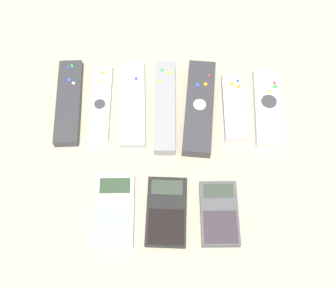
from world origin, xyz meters
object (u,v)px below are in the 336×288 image
Objects in this scene: remote_2 at (133,103)px; calculator_1 at (167,211)px; remote_0 at (69,102)px; calculator_0 at (114,211)px; remote_4 at (199,107)px; calculator_2 at (219,213)px; remote_5 at (234,108)px; remote_6 at (268,108)px; remote_3 at (165,106)px; remote_1 at (100,103)px.

remote_2 reaches higher than calculator_1.
calculator_0 is (0.11, -0.24, -0.00)m from remote_0.
calculator_2 is at bearing -77.43° from remote_4.
remote_4 is at bearing 178.90° from remote_5.
remote_6 reaches higher than calculator_0.
calculator_2 is (0.03, -0.23, -0.00)m from remote_4.
remote_0 is 1.49× the size of calculator_1.
remote_0 is 0.26m from calculator_0.
remote_3 is 0.14m from remote_5.
calculator_1 is (0.01, -0.23, -0.01)m from remote_3.
remote_3 is 0.97× the size of remote_4.
calculator_1 is at bearing -59.43° from remote_1.
calculator_1 is 0.10m from calculator_2.
calculator_1 is at bearing -51.35° from remote_0.
remote_2 is at bearing 83.11° from calculator_0.
remote_6 reaches higher than calculator_2.
remote_3 is 1.60× the size of calculator_1.
remote_6 is (0.41, -0.01, 0.00)m from remote_0.
calculator_2 is at bearing -40.96° from remote_0.
remote_6 is (0.07, 0.00, -0.00)m from remote_5.
remote_1 is 0.27m from calculator_1.
remote_3 reaches higher than remote_2.
remote_5 is at bearing -176.87° from remote_6.
remote_1 is 1.01× the size of remote_6.
remote_0 is 1.11× the size of remote_1.
remote_3 is 0.25m from calculator_0.
remote_0 is 1.12× the size of remote_6.
remote_6 reaches higher than remote_0.
remote_2 is 1.14× the size of remote_6.
remote_2 is 0.29m from calculator_2.
remote_2 is (0.13, 0.00, -0.00)m from remote_0.
remote_2 is 1.34× the size of remote_5.
calculator_0 is 1.05× the size of calculator_1.
remote_1 and calculator_2 have the same top height.
calculator_1 is (0.21, -0.23, -0.00)m from remote_0.
remote_0 is at bearing -177.90° from remote_4.
remote_4 is at bearing 53.15° from calculator_0.
remote_4 is 0.07m from remote_5.
calculator_2 is (-0.04, -0.23, -0.00)m from remote_5.
remote_6 is at bearing 0.54° from remote_5.
remote_3 reaches higher than calculator_0.
remote_3 is 0.25m from calculator_2.
remote_2 is at bearing 0.39° from remote_1.
remote_6 is 1.33× the size of calculator_1.
remote_1 is 1.35× the size of calculator_1.
remote_1 is 0.07m from remote_2.
calculator_2 is at bearing -113.68° from remote_6.
remote_4 reaches higher than calculator_2.
calculator_0 is (-0.23, -0.23, -0.00)m from remote_5.
remote_3 is 1.20× the size of remote_6.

